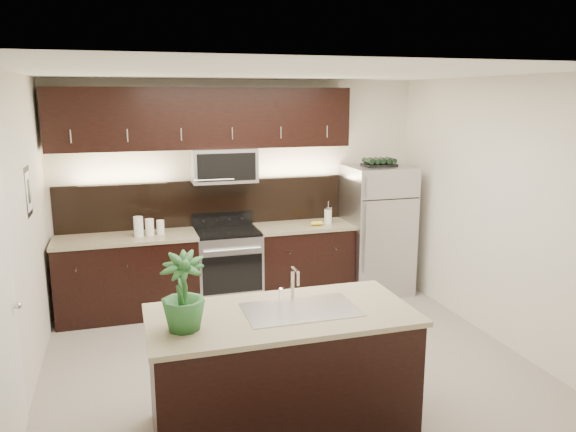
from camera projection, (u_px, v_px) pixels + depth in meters
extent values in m
plane|color=gray|center=(287.00, 362.00, 5.38)|extent=(4.50, 4.50, 0.00)
cube|color=beige|center=(241.00, 191.00, 6.97)|extent=(4.50, 0.02, 2.70)
cube|color=beige|center=(387.00, 301.00, 3.22)|extent=(4.50, 0.02, 2.70)
cube|color=beige|center=(17.00, 244.00, 4.46)|extent=(0.02, 4.00, 2.70)
cube|color=beige|center=(498.00, 211.00, 5.72)|extent=(0.02, 4.00, 2.70)
cube|color=white|center=(287.00, 72.00, 4.81)|extent=(4.50, 4.00, 0.02)
cube|color=silver|center=(5.00, 321.00, 3.79)|extent=(0.04, 0.80, 2.02)
sphere|color=silver|center=(18.00, 306.00, 4.10)|extent=(0.06, 0.06, 0.06)
cube|color=black|center=(29.00, 191.00, 5.11)|extent=(0.01, 0.32, 0.46)
cube|color=white|center=(29.00, 191.00, 5.11)|extent=(0.00, 0.24, 0.36)
cube|color=black|center=(128.00, 278.00, 6.47)|extent=(1.57, 0.62, 0.90)
cube|color=black|center=(303.00, 262.00, 7.06)|extent=(1.16, 0.62, 0.90)
cube|color=#B2B2B7|center=(228.00, 269.00, 6.79)|extent=(0.76, 0.62, 0.90)
cube|color=black|center=(227.00, 232.00, 6.70)|extent=(0.76, 0.60, 0.03)
cube|color=#BAB28C|center=(126.00, 238.00, 6.37)|extent=(1.59, 0.65, 0.04)
cube|color=#BAB28C|center=(303.00, 226.00, 6.97)|extent=(1.18, 0.65, 0.04)
cube|color=black|center=(205.00, 203.00, 6.85)|extent=(3.49, 0.02, 0.56)
cube|color=#B2B2B7|center=(224.00, 165.00, 6.64)|extent=(0.76, 0.40, 0.40)
cube|color=black|center=(204.00, 118.00, 6.50)|extent=(3.49, 0.33, 0.70)
cube|color=black|center=(282.00, 373.00, 4.23)|extent=(1.90, 0.90, 0.90)
cube|color=#BAB28C|center=(281.00, 315.00, 4.14)|extent=(1.96, 0.96, 0.04)
cube|color=silver|center=(301.00, 309.00, 4.17)|extent=(0.84, 0.50, 0.01)
cylinder|color=silver|center=(293.00, 286.00, 4.35)|extent=(0.03, 0.03, 0.24)
cylinder|color=silver|center=(295.00, 270.00, 4.25)|extent=(0.02, 0.14, 0.02)
cylinder|color=silver|center=(298.00, 279.00, 4.19)|extent=(0.02, 0.02, 0.10)
cube|color=#B2B2B7|center=(377.00, 230.00, 7.21)|extent=(0.79, 0.71, 1.64)
cube|color=black|center=(379.00, 165.00, 7.03)|extent=(0.41, 0.25, 0.03)
cylinder|color=black|center=(368.00, 162.00, 6.98)|extent=(0.07, 0.23, 0.07)
cylinder|color=black|center=(374.00, 161.00, 7.00)|extent=(0.07, 0.23, 0.07)
cylinder|color=black|center=(379.00, 161.00, 7.02)|extent=(0.07, 0.23, 0.07)
cylinder|color=black|center=(385.00, 161.00, 7.04)|extent=(0.07, 0.23, 0.07)
cylinder|color=black|center=(391.00, 161.00, 7.06)|extent=(0.07, 0.23, 0.07)
imported|color=#225725|center=(183.00, 292.00, 3.77)|extent=(0.37, 0.37, 0.54)
cylinder|color=silver|center=(139.00, 227.00, 6.34)|extent=(0.11, 0.11, 0.23)
cylinder|color=silver|center=(150.00, 227.00, 6.40)|extent=(0.10, 0.10, 0.19)
cylinder|color=silver|center=(160.00, 227.00, 6.46)|extent=(0.09, 0.09, 0.16)
cylinder|color=silver|center=(328.00, 216.00, 6.98)|extent=(0.09, 0.09, 0.19)
cylinder|color=silver|center=(328.00, 208.00, 6.96)|extent=(0.10, 0.10, 0.02)
cylinder|color=silver|center=(328.00, 205.00, 6.95)|extent=(0.01, 0.01, 0.07)
ellipsoid|color=gold|center=(313.00, 223.00, 6.91)|extent=(0.16, 0.13, 0.05)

